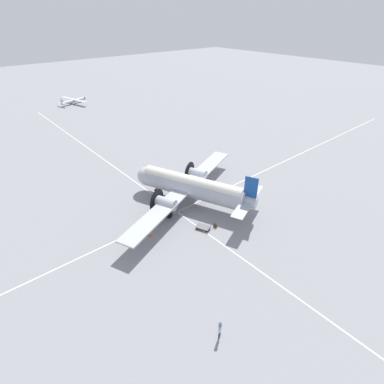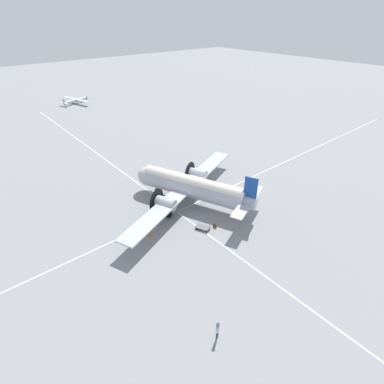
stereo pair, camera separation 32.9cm
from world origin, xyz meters
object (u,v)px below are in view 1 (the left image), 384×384
Objects in this scene: suitcase_near_door at (215,225)px; baggage_cart at (203,227)px; light_aircraft_distant at (74,101)px; airliner_main at (189,186)px; traffic_cone at (151,234)px; crew_foreground at (220,329)px.

suitcase_near_door reaches higher than baggage_cart.
airliner_main is at bearing -112.40° from light_aircraft_distant.
baggage_cart is 4.12× the size of traffic_cone.
crew_foreground is at bearing 168.76° from traffic_cone.
traffic_cone is at bearing -126.54° from crew_foreground.
crew_foreground is 14.96m from traffic_cone.
baggage_cart reaches higher than traffic_cone.
baggage_cart is 68.38m from light_aircraft_distant.
airliner_main is 14.94× the size of crew_foreground.
airliner_main is at bearing -148.14° from crew_foreground.
baggage_cart is 6.51m from traffic_cone.
traffic_cone is at bearing -119.20° from light_aircraft_distant.
suitcase_near_door is (-6.49, 1.15, -2.34)m from airliner_main.
crew_foreground is at bearing 120.04° from baggage_cart.
crew_foreground is at bearing 124.84° from airliner_main.
light_aircraft_distant is (67.56, -10.53, 0.58)m from baggage_cart.
crew_foreground is at bearing 137.21° from suitcase_near_door.
airliner_main reaches higher than baggage_cart.
baggage_cart is at bearing -118.67° from traffic_cone.
light_aircraft_distant is 66.46m from traffic_cone.
traffic_cone is at bearing 61.91° from suitcase_near_door.
traffic_cone is (3.12, 5.71, -0.05)m from baggage_cart.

